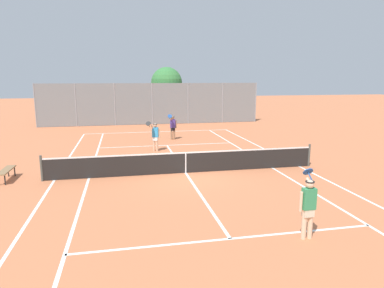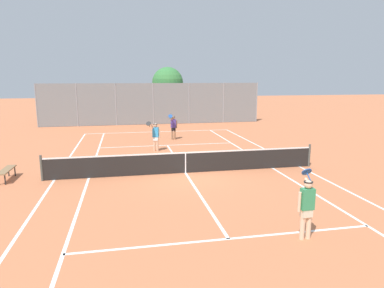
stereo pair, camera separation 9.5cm
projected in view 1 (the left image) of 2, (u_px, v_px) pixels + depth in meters
name	position (u px, v px, depth m)	size (l,w,h in m)	color
ground_plane	(186.00, 173.00, 15.12)	(120.00, 120.00, 0.00)	#C67047
court_line_markings	(186.00, 173.00, 15.12)	(11.10, 23.90, 0.01)	white
tennis_net	(186.00, 162.00, 15.03)	(12.00, 0.10, 1.07)	#474C47
player_near_side	(308.00, 205.00, 8.83)	(0.64, 0.75, 1.77)	beige
player_far_left	(155.00, 135.00, 19.41)	(0.83, 0.70, 1.77)	#D8A884
player_far_right	(173.00, 126.00, 23.06)	(0.66, 0.73, 1.77)	#936B4C
loose_tennis_ball_0	(219.00, 158.00, 17.81)	(0.07, 0.07, 0.07)	#D1DB33
loose_tennis_ball_1	(139.00, 164.00, 16.55)	(0.07, 0.07, 0.07)	#D1DB33
courtside_bench	(6.00, 171.00, 13.95)	(0.36, 1.50, 0.47)	olive
back_fence	(152.00, 104.00, 30.39)	(19.59, 0.08, 3.67)	gray
tree_behind_left	(167.00, 84.00, 32.10)	(2.91, 2.91, 5.11)	brown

